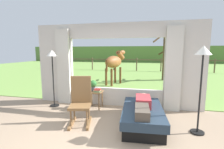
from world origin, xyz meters
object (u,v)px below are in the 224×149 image
object	(u,v)px
rocking_chair	(81,101)
book_stack	(97,90)
floor_lamp_left	(52,61)
reclining_person	(143,104)
potted_plant	(93,85)
pasture_tree	(166,57)
side_table	(95,94)
recliner_sofa	(142,116)
horse	(114,62)
floor_lamp_right	(203,63)

from	to	relation	value
rocking_chair	book_stack	bearing A→B (deg)	70.10
book_stack	floor_lamp_left	xyz separation A→B (m)	(-1.40, -0.05, 0.84)
reclining_person	potted_plant	xyz separation A→B (m)	(-1.52, 0.97, 0.18)
pasture_tree	floor_lamp_left	bearing A→B (deg)	-124.54
side_table	potted_plant	world-z (taller)	potted_plant
rocking_chair	recliner_sofa	bearing A→B (deg)	-7.20
rocking_chair	horse	world-z (taller)	horse
floor_lamp_left	reclining_person	bearing A→B (deg)	-16.28
side_table	floor_lamp_right	bearing A→B (deg)	-20.71
recliner_sofa	floor_lamp_left	distance (m)	3.09
floor_lamp_right	recliner_sofa	bearing A→B (deg)	174.32
reclining_person	book_stack	size ratio (longest dim) A/B	6.69
rocking_chair	pasture_tree	bearing A→B (deg)	54.87
book_stack	floor_lamp_right	distance (m)	2.81
recliner_sofa	pasture_tree	bearing A→B (deg)	76.22
potted_plant	floor_lamp_left	size ratio (longest dim) A/B	0.18
book_stack	rocking_chair	bearing A→B (deg)	-96.01
side_table	floor_lamp_left	xyz separation A→B (m)	(-1.31, -0.11, 0.98)
rocking_chair	potted_plant	world-z (taller)	rocking_chair
book_stack	floor_lamp_left	distance (m)	1.63
side_table	floor_lamp_left	bearing A→B (deg)	-175.10
book_stack	pasture_tree	xyz separation A→B (m)	(2.40, 5.47, 0.79)
side_table	book_stack	world-z (taller)	book_stack
rocking_chair	pasture_tree	size ratio (longest dim) A/B	0.39
recliner_sofa	pasture_tree	xyz separation A→B (m)	(1.05, 6.27, 1.14)
rocking_chair	floor_lamp_left	distance (m)	1.81
reclining_person	horse	xyz separation A→B (m)	(-1.61, 4.49, 0.63)
floor_lamp_right	reclining_person	bearing A→B (deg)	176.80
floor_lamp_left	floor_lamp_right	xyz separation A→B (m)	(3.89, -0.87, 0.06)
floor_lamp_left	pasture_tree	size ratio (longest dim) A/B	0.61
recliner_sofa	horse	xyz separation A→B (m)	(-1.61, 4.44, 0.94)
floor_lamp_right	pasture_tree	distance (m)	6.38
book_stack	pasture_tree	world-z (taller)	pasture_tree
floor_lamp_right	pasture_tree	size ratio (longest dim) A/B	0.63
rocking_chair	side_table	size ratio (longest dim) A/B	2.15
recliner_sofa	horse	distance (m)	4.82
book_stack	pasture_tree	bearing A→B (deg)	66.29
floor_lamp_right	side_table	bearing A→B (deg)	159.29
horse	recliner_sofa	bearing A→B (deg)	-49.94
recliner_sofa	side_table	distance (m)	1.69
rocking_chair	potted_plant	distance (m)	1.11
horse	floor_lamp_right	bearing A→B (deg)	-38.67
potted_plant	horse	size ratio (longest dim) A/B	0.18
recliner_sofa	book_stack	distance (m)	1.61
rocking_chair	book_stack	xyz separation A→B (m)	(0.10, 0.97, 0.02)
horse	pasture_tree	bearing A→B (deg)	54.67
potted_plant	pasture_tree	bearing A→B (deg)	64.31
book_stack	floor_lamp_left	size ratio (longest dim) A/B	0.12
book_stack	pasture_tree	size ratio (longest dim) A/B	0.07
book_stack	horse	size ratio (longest dim) A/B	0.12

